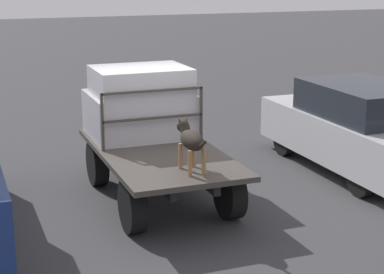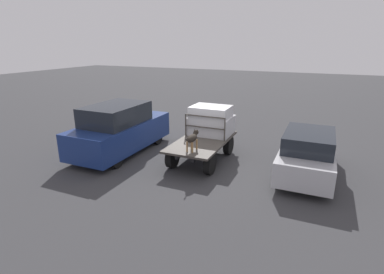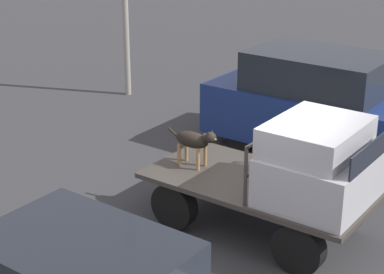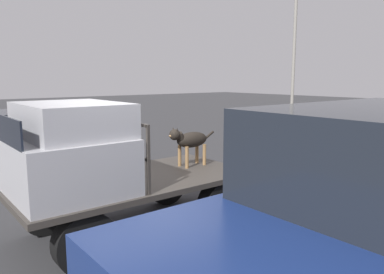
{
  "view_description": "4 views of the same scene",
  "coord_description": "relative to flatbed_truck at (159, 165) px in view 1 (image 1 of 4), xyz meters",
  "views": [
    {
      "loc": [
        -9.27,
        2.97,
        3.61
      ],
      "look_at": [
        -1.22,
        -0.1,
        1.34
      ],
      "focal_mm": 60.0,
      "sensor_mm": 36.0,
      "label": 1
    },
    {
      "loc": [
        -10.32,
        -4.14,
        4.48
      ],
      "look_at": [
        -1.22,
        -0.1,
        1.34
      ],
      "focal_mm": 28.0,
      "sensor_mm": 36.0,
      "label": 2
    },
    {
      "loc": [
        4.49,
        -7.99,
        5.13
      ],
      "look_at": [
        -1.22,
        -0.1,
        1.34
      ],
      "focal_mm": 60.0,
      "sensor_mm": 36.0,
      "label": 3
    },
    {
      "loc": [
        2.75,
        4.85,
        2.35
      ],
      "look_at": [
        -1.22,
        -0.1,
        1.34
      ],
      "focal_mm": 35.0,
      "sensor_mm": 36.0,
      "label": 4
    }
  ],
  "objects": [
    {
      "name": "flatbed_truck",
      "position": [
        0.0,
        0.0,
        0.0
      ],
      "size": [
        3.56,
        1.81,
        0.83
      ],
      "color": "black",
      "rests_on": "ground"
    },
    {
      "name": "parked_sedan",
      "position": [
        0.2,
        -3.86,
        0.23
      ],
      "size": [
        4.13,
        1.75,
        1.63
      ],
      "rotation": [
        0.0,
        0.0,
        -0.15
      ],
      "color": "black",
      "rests_on": "ground"
    },
    {
      "name": "truck_cab",
      "position": [
        0.99,
        0.0,
        0.81
      ],
      "size": [
        1.42,
        1.69,
        1.18
      ],
      "color": "#B7B7BC",
      "rests_on": "flatbed_truck"
    },
    {
      "name": "ground_plane",
      "position": [
        0.0,
        0.0,
        -0.59
      ],
      "size": [
        80.0,
        80.0,
        0.0
      ],
      "primitive_type": "plane",
      "color": "#38383A"
    },
    {
      "name": "dog",
      "position": [
        -1.16,
        -0.1,
        0.7
      ],
      "size": [
        0.99,
        0.27,
        0.71
      ],
      "rotation": [
        0.0,
        0.0,
        0.23
      ],
      "color": "#9E7547",
      "rests_on": "flatbed_truck"
    },
    {
      "name": "truck_headboard",
      "position": [
        0.25,
        0.0,
        0.85
      ],
      "size": [
        0.04,
        1.69,
        0.92
      ],
      "color": "#3D3833",
      "rests_on": "flatbed_truck"
    }
  ]
}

